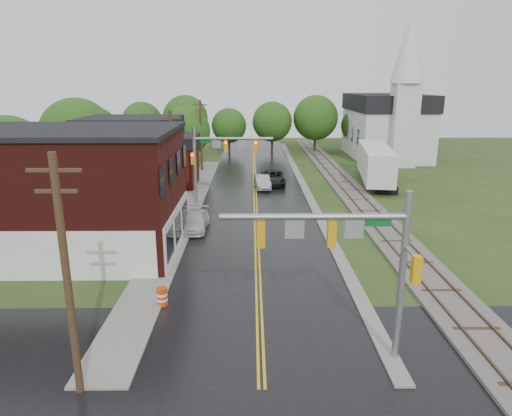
{
  "coord_description": "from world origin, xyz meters",
  "views": [
    {
      "loc": [
        -0.37,
        -14.66,
        11.17
      ],
      "look_at": [
        -0.09,
        13.01,
        3.5
      ],
      "focal_mm": 32.0,
      "sensor_mm": 36.0,
      "label": 1
    }
  ],
  "objects_px": {
    "utility_pole_c": "(201,134)",
    "sedan_silver": "(262,182)",
    "tree_left_b": "(79,138)",
    "pickup_white": "(195,221)",
    "traffic_signal_near": "(350,247)",
    "utility_pole_a": "(66,275)",
    "suv_dark": "(273,178)",
    "semi_trailer": "(375,162)",
    "church": "(389,119)",
    "brick_building": "(70,191)",
    "utility_pole_b": "(172,164)",
    "tree_left_c": "(138,140)",
    "traffic_signal_far": "(218,152)",
    "tree_left_a": "(10,160)",
    "tree_left_e": "(187,132)",
    "construction_barrel": "(162,297)"
  },
  "relations": [
    {
      "from": "tree_left_c",
      "to": "semi_trailer",
      "type": "bearing_deg",
      "value": -8.1
    },
    {
      "from": "tree_left_b",
      "to": "construction_barrel",
      "type": "height_order",
      "value": "tree_left_b"
    },
    {
      "from": "church",
      "to": "tree_left_a",
      "type": "height_order",
      "value": "church"
    },
    {
      "from": "utility_pole_c",
      "to": "tree_left_e",
      "type": "xyz_separation_m",
      "value": [
        -2.05,
        1.9,
        0.09
      ]
    },
    {
      "from": "utility_pole_c",
      "to": "construction_barrel",
      "type": "bearing_deg",
      "value": -87.23
    },
    {
      "from": "traffic_signal_far",
      "to": "construction_barrel",
      "type": "height_order",
      "value": "traffic_signal_far"
    },
    {
      "from": "brick_building",
      "to": "utility_pole_a",
      "type": "height_order",
      "value": "utility_pole_a"
    },
    {
      "from": "tree_left_c",
      "to": "suv_dark",
      "type": "distance_m",
      "value": 16.89
    },
    {
      "from": "church",
      "to": "sedan_silver",
      "type": "height_order",
      "value": "church"
    },
    {
      "from": "brick_building",
      "to": "tree_left_b",
      "type": "bearing_deg",
      "value": 107.61
    },
    {
      "from": "traffic_signal_near",
      "to": "utility_pole_a",
      "type": "relative_size",
      "value": 0.82
    },
    {
      "from": "tree_left_c",
      "to": "church",
      "type": "bearing_deg",
      "value": 22.24
    },
    {
      "from": "utility_pole_a",
      "to": "traffic_signal_far",
      "type": "bearing_deg",
      "value": 82.97
    },
    {
      "from": "church",
      "to": "semi_trailer",
      "type": "bearing_deg",
      "value": -109.9
    },
    {
      "from": "utility_pole_b",
      "to": "semi_trailer",
      "type": "height_order",
      "value": "utility_pole_b"
    },
    {
      "from": "pickup_white",
      "to": "construction_barrel",
      "type": "distance_m",
      "value": 12.58
    },
    {
      "from": "utility_pole_b",
      "to": "tree_left_e",
      "type": "relative_size",
      "value": 1.1
    },
    {
      "from": "utility_pole_b",
      "to": "pickup_white",
      "type": "relative_size",
      "value": 1.89
    },
    {
      "from": "brick_building",
      "to": "utility_pole_a",
      "type": "xyz_separation_m",
      "value": [
        5.68,
        -15.0,
        0.57
      ]
    },
    {
      "from": "brick_building",
      "to": "suv_dark",
      "type": "height_order",
      "value": "brick_building"
    },
    {
      "from": "pickup_white",
      "to": "utility_pole_b",
      "type": "bearing_deg",
      "value": 129.2
    },
    {
      "from": "utility_pole_a",
      "to": "traffic_signal_near",
      "type": "bearing_deg",
      "value": 11.02
    },
    {
      "from": "semi_trailer",
      "to": "tree_left_c",
      "type": "bearing_deg",
      "value": 171.9
    },
    {
      "from": "utility_pole_c",
      "to": "sedan_silver",
      "type": "height_order",
      "value": "utility_pole_c"
    },
    {
      "from": "sedan_silver",
      "to": "semi_trailer",
      "type": "relative_size",
      "value": 0.32
    },
    {
      "from": "traffic_signal_near",
      "to": "utility_pole_a",
      "type": "distance_m",
      "value": 10.47
    },
    {
      "from": "tree_left_c",
      "to": "pickup_white",
      "type": "bearing_deg",
      "value": -66.22
    },
    {
      "from": "semi_trailer",
      "to": "pickup_white",
      "type": "bearing_deg",
      "value": -137.87
    },
    {
      "from": "traffic_signal_near",
      "to": "suv_dark",
      "type": "distance_m",
      "value": 33.87
    },
    {
      "from": "brick_building",
      "to": "utility_pole_c",
      "type": "xyz_separation_m",
      "value": [
        5.68,
        29.0,
        0.57
      ]
    },
    {
      "from": "traffic_signal_far",
      "to": "tree_left_a",
      "type": "distance_m",
      "value": 17.16
    },
    {
      "from": "brick_building",
      "to": "construction_barrel",
      "type": "xyz_separation_m",
      "value": [
        7.48,
        -8.2,
        -3.67
      ]
    },
    {
      "from": "tree_left_a",
      "to": "tree_left_e",
      "type": "xyz_separation_m",
      "value": [
        11.0,
        24.0,
        -0.3
      ]
    },
    {
      "from": "utility_pole_a",
      "to": "semi_trailer",
      "type": "bearing_deg",
      "value": 60.49
    },
    {
      "from": "semi_trailer",
      "to": "sedan_silver",
      "type": "bearing_deg",
      "value": -169.34
    },
    {
      "from": "traffic_signal_near",
      "to": "traffic_signal_far",
      "type": "bearing_deg",
      "value": 105.52
    },
    {
      "from": "sedan_silver",
      "to": "semi_trailer",
      "type": "bearing_deg",
      "value": 5.75
    },
    {
      "from": "church",
      "to": "brick_building",
      "type": "bearing_deg",
      "value": -129.98
    },
    {
      "from": "brick_building",
      "to": "pickup_white",
      "type": "relative_size",
      "value": 3.0
    },
    {
      "from": "utility_pole_b",
      "to": "utility_pole_c",
      "type": "distance_m",
      "value": 22.0
    },
    {
      "from": "traffic_signal_far",
      "to": "utility_pole_c",
      "type": "relative_size",
      "value": 0.82
    },
    {
      "from": "tree_left_e",
      "to": "tree_left_a",
      "type": "bearing_deg",
      "value": -114.62
    },
    {
      "from": "tree_left_b",
      "to": "pickup_white",
      "type": "bearing_deg",
      "value": -43.84
    },
    {
      "from": "church",
      "to": "tree_left_b",
      "type": "relative_size",
      "value": 2.06
    },
    {
      "from": "utility_pole_b",
      "to": "construction_barrel",
      "type": "height_order",
      "value": "utility_pole_b"
    },
    {
      "from": "construction_barrel",
      "to": "utility_pole_b",
      "type": "bearing_deg",
      "value": 96.75
    },
    {
      "from": "traffic_signal_near",
      "to": "utility_pole_a",
      "type": "xyz_separation_m",
      "value": [
        -10.27,
        -2.0,
        -0.25
      ]
    },
    {
      "from": "utility_pole_a",
      "to": "utility_pole_c",
      "type": "bearing_deg",
      "value": 90.0
    },
    {
      "from": "tree_left_b",
      "to": "tree_left_a",
      "type": "bearing_deg",
      "value": -101.31
    },
    {
      "from": "tree_left_b",
      "to": "suv_dark",
      "type": "xyz_separation_m",
      "value": [
        19.9,
        3.68,
        -4.95
      ]
    }
  ]
}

